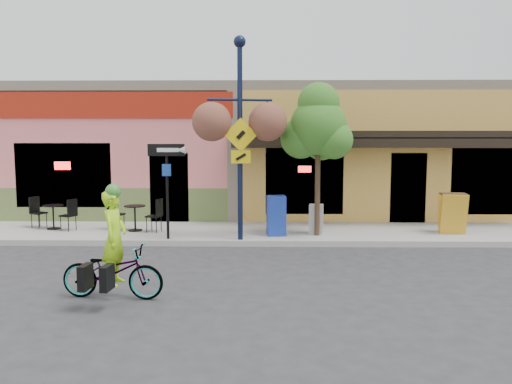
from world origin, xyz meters
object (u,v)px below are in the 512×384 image
bicycle (113,272)px  one_way_sign (167,192)px  lamp_post (240,139)px  newspaper_box_blue (276,215)px  newspaper_box_grey (316,219)px  cyclist_rider (115,252)px  street_tree (318,159)px  building (265,151)px

bicycle → one_way_sign: bearing=4.0°
lamp_post → newspaper_box_blue: (0.94, 0.59, -2.04)m
newspaper_box_grey → cyclist_rider: bearing=-118.2°
lamp_post → street_tree: size_ratio=1.25×
building → cyclist_rider: size_ratio=11.22×
building → cyclist_rider: building is taller
bicycle → cyclist_rider: (0.05, 0.00, 0.34)m
lamp_post → newspaper_box_grey: bearing=12.3°
street_tree → building: bearing=102.4°
building → bicycle: 11.60m
lamp_post → newspaper_box_grey: 3.10m
lamp_post → building: bearing=73.9°
building → street_tree: bearing=-77.6°
one_way_sign → newspaper_box_grey: one_way_sign is taller
building → newspaper_box_grey: building is taller
building → lamp_post: bearing=-95.5°
one_way_sign → bicycle: bearing=-92.1°
one_way_sign → street_tree: street_tree is taller
street_tree → lamp_post: bearing=-163.9°
newspaper_box_blue → street_tree: 1.87m
newspaper_box_blue → street_tree: (1.10, -0.00, 1.52)m
newspaper_box_blue → newspaper_box_grey: bearing=7.1°
building → newspaper_box_blue: 6.43m
one_way_sign → newspaper_box_blue: bearing=9.9°
lamp_post → cyclist_rider: bearing=-124.6°
cyclist_rider → lamp_post: 5.12m
one_way_sign → lamp_post: bearing=-2.4°
lamp_post → newspaper_box_blue: bearing=21.4°
building → street_tree: size_ratio=4.44×
lamp_post → newspaper_box_blue: lamp_post is taller
building → newspaper_box_blue: size_ratio=17.05×
lamp_post → newspaper_box_blue: size_ratio=4.81×
lamp_post → one_way_sign: size_ratio=2.09×
street_tree → one_way_sign: bearing=-172.3°
cyclist_rider → newspaper_box_blue: (2.88, 4.92, -0.13)m
cyclist_rider → street_tree: size_ratio=0.40×
building → bicycle: bearing=-103.4°
building → one_way_sign: 7.27m
cyclist_rider → newspaper_box_grey: size_ratio=2.03×
bicycle → street_tree: (4.02, 4.92, 1.73)m
one_way_sign → newspaper_box_blue: size_ratio=2.30×
newspaper_box_blue → street_tree: size_ratio=0.26×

